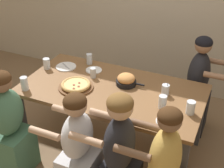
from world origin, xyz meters
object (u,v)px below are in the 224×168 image
(drinking_glass_d, at_px, (93,73))
(diner_far_right, at_px, (197,89))
(empty_plate_b, at_px, (66,67))
(drinking_glass_f, at_px, (24,84))
(empty_plate_a, at_px, (94,70))
(skillet_bowl, at_px, (126,80))
(empty_plate_c, at_px, (168,122))
(pizza_board_main, at_px, (76,85))
(cocktail_glass_blue, at_px, (165,90))
(drinking_glass_b, at_px, (162,103))
(diner_near_midright, at_px, (119,160))
(drinking_glass_c, at_px, (89,59))
(diner_near_left, at_px, (10,128))
(diner_near_center, at_px, (78,151))
(drinking_glass_a, at_px, (191,108))
(drinking_glass_e, at_px, (47,64))

(drinking_glass_d, height_order, diner_far_right, diner_far_right)
(empty_plate_b, bearing_deg, drinking_glass_f, -102.20)
(drinking_glass_f, height_order, diner_far_right, diner_far_right)
(empty_plate_a, bearing_deg, empty_plate_b, -170.47)
(skillet_bowl, bearing_deg, drinking_glass_f, -150.52)
(empty_plate_c, height_order, diner_far_right, diner_far_right)
(pizza_board_main, distance_m, cocktail_glass_blue, 0.89)
(drinking_glass_b, distance_m, drinking_glass_f, 1.37)
(diner_near_midright, bearing_deg, drinking_glass_c, 37.42)
(skillet_bowl, relative_size, diner_far_right, 0.25)
(empty_plate_a, xyz_separation_m, empty_plate_c, (1.00, -0.57, -0.00))
(empty_plate_c, bearing_deg, pizza_board_main, 170.40)
(cocktail_glass_blue, bearing_deg, drinking_glass_b, -80.96)
(diner_near_left, distance_m, diner_far_right, 2.06)
(empty_plate_c, xyz_separation_m, diner_near_left, (-1.42, -0.39, -0.25))
(drinking_glass_b, distance_m, diner_near_left, 1.47)
(diner_near_left, bearing_deg, diner_near_midright, -90.00)
(diner_near_left, distance_m, diner_near_center, 0.75)
(drinking_glass_f, height_order, diner_near_midright, diner_near_midright)
(diner_near_center, bearing_deg, diner_near_midright, -90.00)
(empty_plate_a, height_order, empty_plate_b, same)
(cocktail_glass_blue, height_order, drinking_glass_b, cocktail_glass_blue)
(drinking_glass_a, relative_size, diner_near_center, 0.11)
(pizza_board_main, bearing_deg, drinking_glass_b, 1.51)
(drinking_glass_a, height_order, drinking_glass_c, drinking_glass_a)
(diner_near_center, xyz_separation_m, diner_far_right, (0.76, 1.41, 0.03))
(empty_plate_a, xyz_separation_m, drinking_glass_f, (-0.45, -0.63, 0.05))
(empty_plate_c, bearing_deg, diner_near_midright, -126.42)
(empty_plate_a, relative_size, cocktail_glass_blue, 1.35)
(drinking_glass_a, bearing_deg, diner_near_center, -143.93)
(drinking_glass_f, bearing_deg, cocktail_glass_blue, 20.32)
(drinking_glass_a, bearing_deg, pizza_board_main, -178.03)
(diner_near_midright, bearing_deg, drinking_glass_d, 38.32)
(drinking_glass_b, distance_m, diner_far_right, 0.89)
(drinking_glass_b, relative_size, diner_near_left, 0.11)
(diner_near_midright, bearing_deg, diner_far_right, -14.79)
(skillet_bowl, relative_size, empty_plate_b, 1.32)
(pizza_board_main, height_order, diner_far_right, diner_far_right)
(drinking_glass_e, xyz_separation_m, diner_near_left, (0.08, -0.79, -0.30))
(drinking_glass_c, bearing_deg, diner_far_right, 14.79)
(drinking_glass_a, height_order, drinking_glass_d, drinking_glass_a)
(empty_plate_a, distance_m, diner_far_right, 1.19)
(empty_plate_c, xyz_separation_m, drinking_glass_d, (-0.94, 0.43, 0.04))
(drinking_glass_c, relative_size, diner_near_center, 0.11)
(empty_plate_b, xyz_separation_m, diner_near_midright, (1.04, -0.90, -0.21))
(drinking_glass_b, bearing_deg, diner_near_center, -134.37)
(drinking_glass_e, bearing_deg, drinking_glass_b, -8.44)
(skillet_bowl, bearing_deg, cocktail_glass_blue, -2.60)
(empty_plate_c, distance_m, drinking_glass_d, 1.03)
(drinking_glass_f, xyz_separation_m, diner_far_right, (1.53, 1.08, -0.29))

